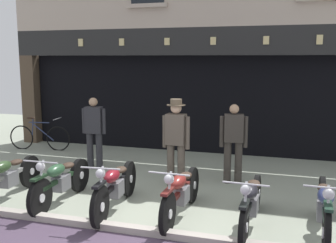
# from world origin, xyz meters

# --- Properties ---
(shop_facade) EXTENTS (11.87, 4.42, 6.01)m
(shop_facade) POSITION_xyz_m (0.00, 7.03, 1.66)
(shop_facade) COLOR black
(shop_facade) RESTS_ON ground
(motorcycle_far_left) EXTENTS (0.62, 2.00, 0.91)m
(motorcycle_far_left) POSITION_xyz_m (-2.94, 0.74, 0.42)
(motorcycle_far_left) COLOR black
(motorcycle_far_left) RESTS_ON ground
(motorcycle_left) EXTENTS (0.62, 1.94, 0.91)m
(motorcycle_left) POSITION_xyz_m (-1.90, 0.82, 0.42)
(motorcycle_left) COLOR black
(motorcycle_left) RESTS_ON ground
(motorcycle_center_left) EXTENTS (0.62, 2.08, 0.92)m
(motorcycle_center_left) POSITION_xyz_m (-0.84, 0.80, 0.43)
(motorcycle_center_left) COLOR black
(motorcycle_center_left) RESTS_ON ground
(motorcycle_center) EXTENTS (0.62, 2.01, 0.91)m
(motorcycle_center) POSITION_xyz_m (0.28, 0.83, 0.42)
(motorcycle_center) COLOR black
(motorcycle_center) RESTS_ON ground
(motorcycle_center_right) EXTENTS (0.62, 2.04, 0.90)m
(motorcycle_center_right) POSITION_xyz_m (1.38, 0.75, 0.41)
(motorcycle_center_right) COLOR black
(motorcycle_center_right) RESTS_ON ground
(motorcycle_right) EXTENTS (0.62, 2.05, 0.94)m
(motorcycle_right) POSITION_xyz_m (2.41, 0.75, 0.44)
(motorcycle_right) COLOR black
(motorcycle_right) RESTS_ON ground
(salesman_left) EXTENTS (0.56, 0.27, 1.64)m
(salesman_left) POSITION_xyz_m (-2.39, 3.05, 0.91)
(salesman_left) COLOR #2D2D33
(salesman_left) RESTS_ON ground
(shopkeeper_center) EXTENTS (0.56, 0.36, 1.75)m
(shopkeeper_center) POSITION_xyz_m (-0.22, 2.31, 0.98)
(shopkeeper_center) COLOR brown
(shopkeeper_center) RESTS_ON ground
(salesman_right) EXTENTS (0.55, 0.28, 1.62)m
(salesman_right) POSITION_xyz_m (0.82, 2.87, 0.89)
(salesman_right) COLOR #38332D
(salesman_right) RESTS_ON ground
(advert_board_near) EXTENTS (0.65, 0.03, 1.01)m
(advert_board_near) POSITION_xyz_m (-1.55, 5.40, 1.74)
(advert_board_near) COLOR silver
(advert_board_far) EXTENTS (0.78, 0.03, 0.97)m
(advert_board_far) POSITION_xyz_m (-2.52, 5.40, 1.83)
(advert_board_far) COLOR silver
(leaning_bicycle) EXTENTS (1.76, 0.50, 0.94)m
(leaning_bicycle) POSITION_xyz_m (-4.73, 4.29, 0.37)
(leaning_bicycle) COLOR black
(leaning_bicycle) RESTS_ON ground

